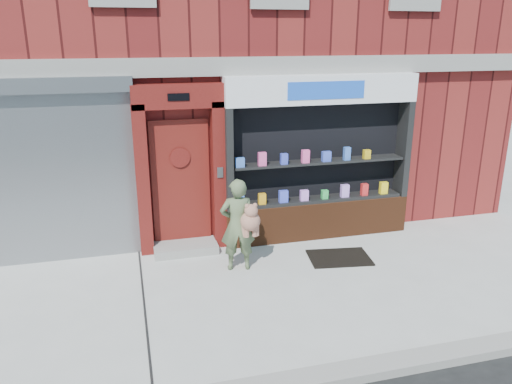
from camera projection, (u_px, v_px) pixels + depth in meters
name	position (u px, v px, depth m)	size (l,w,h in m)	color
ground	(251.00, 292.00, 7.41)	(80.00, 80.00, 0.00)	#9E9E99
curb	(300.00, 382.00, 5.41)	(60.00, 0.30, 0.12)	gray
building	(187.00, 19.00, 11.72)	(12.00, 8.16, 8.00)	#5C1515
shutter_bay	(38.00, 162.00, 7.93)	(3.10, 0.30, 3.04)	gray
red_door_bay	(181.00, 170.00, 8.50)	(1.52, 0.58, 2.90)	#4D0F0D
pharmacy_bay	(319.00, 166.00, 9.09)	(3.50, 0.41, 3.00)	#532813
woman	(239.00, 224.00, 7.93)	(0.64, 0.49, 1.52)	#536341
doormat	(339.00, 258.00, 8.53)	(1.03, 0.72, 0.03)	black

